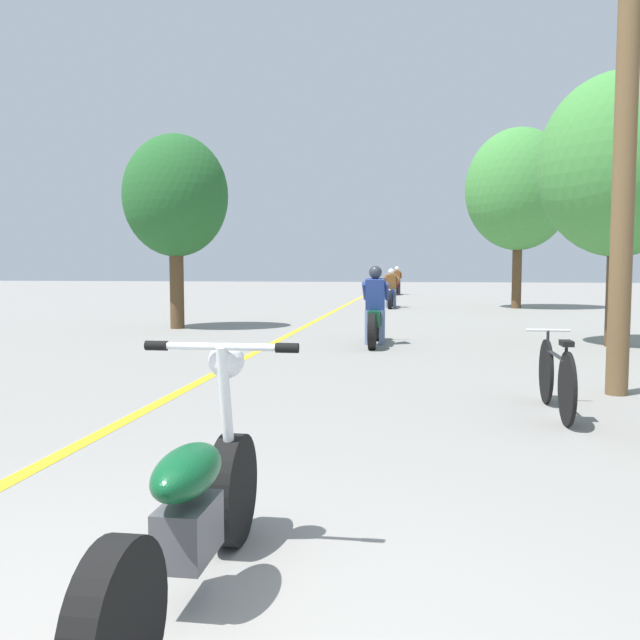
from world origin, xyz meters
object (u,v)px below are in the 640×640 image
at_px(motorcycle_rider_lead, 375,315).
at_px(bicycle_parked, 556,377).
at_px(motorcycle_foreground, 191,512).
at_px(motorcycle_rider_far, 397,284).
at_px(motorcycle_rider_mid, 391,293).
at_px(roadside_tree_right_near, 620,166).
at_px(utility_pole, 627,101).
at_px(roadside_tree_right_far, 519,190).
at_px(roadside_tree_left, 175,197).

xyz_separation_m(motorcycle_rider_lead, bicycle_parked, (2.12, -5.56, -0.18)).
relative_size(motorcycle_foreground, motorcycle_rider_far, 0.90).
height_order(motorcycle_rider_mid, bicycle_parked, motorcycle_rider_mid).
bearing_deg(motorcycle_rider_mid, roadside_tree_right_near, -67.73).
distance_m(utility_pole, roadside_tree_right_far, 15.98).
relative_size(roadside_tree_right_near, motorcycle_rider_mid, 2.24).
relative_size(roadside_tree_right_near, motorcycle_rider_far, 2.25).
relative_size(roadside_tree_right_far, roadside_tree_left, 1.37).
height_order(utility_pole, roadside_tree_left, utility_pole).
distance_m(roadside_tree_right_far, bicycle_parked, 17.54).
distance_m(motorcycle_foreground, motorcycle_rider_lead, 9.65).
bearing_deg(roadside_tree_right_near, motorcycle_rider_far, 101.95).
distance_m(roadside_tree_right_far, roadside_tree_left, 12.55).
bearing_deg(roadside_tree_right_far, bicycle_parked, -96.51).
xyz_separation_m(roadside_tree_left, motorcycle_foreground, (4.59, -12.24, -2.61)).
distance_m(utility_pole, motorcycle_rider_far, 26.93).
bearing_deg(roadside_tree_right_far, roadside_tree_left, -134.70).
relative_size(roadside_tree_left, motorcycle_rider_mid, 2.05).
distance_m(roadside_tree_right_near, motorcycle_rider_mid, 12.02).
distance_m(motorcycle_rider_lead, bicycle_parked, 5.96).
bearing_deg(motorcycle_foreground, roadside_tree_right_near, 66.33).
distance_m(motorcycle_rider_lead, motorcycle_rider_far, 22.15).
relative_size(utility_pole, motorcycle_foreground, 3.25).
bearing_deg(roadside_tree_right_far, motorcycle_rider_far, 112.51).
distance_m(roadside_tree_left, motorcycle_rider_far, 20.19).
height_order(motorcycle_rider_lead, bicycle_parked, motorcycle_rider_lead).
bearing_deg(motorcycle_rider_lead, roadside_tree_right_far, 70.50).
bearing_deg(roadside_tree_right_near, motorcycle_rider_lead, -174.92).
bearing_deg(bicycle_parked, motorcycle_rider_lead, 110.86).
bearing_deg(roadside_tree_right_near, roadside_tree_right_far, 90.97).
xyz_separation_m(utility_pole, roadside_tree_right_far, (1.07, 15.92, 0.80)).
bearing_deg(motorcycle_rider_lead, motorcycle_rider_far, 90.91).
xyz_separation_m(roadside_tree_right_near, motorcycle_foreground, (-4.40, -10.03, -2.79)).
distance_m(motorcycle_rider_lead, motorcycle_rider_mid, 11.22).
relative_size(roadside_tree_right_far, motorcycle_foreground, 3.16).
height_order(roadside_tree_right_far, motorcycle_rider_far, roadside_tree_right_far).
bearing_deg(roadside_tree_left, roadside_tree_right_far, 45.30).
xyz_separation_m(utility_pole, motorcycle_foreground, (-3.14, -5.21, -2.82)).
distance_m(roadside_tree_left, motorcycle_rider_mid, 10.06).
height_order(roadside_tree_right_near, motorcycle_rider_lead, roadside_tree_right_near).
distance_m(motorcycle_foreground, bicycle_parked, 4.67).
distance_m(roadside_tree_left, motorcycle_foreground, 13.33).
height_order(roadside_tree_right_near, motorcycle_foreground, roadside_tree_right_near).
xyz_separation_m(motorcycle_foreground, motorcycle_rider_lead, (0.14, 9.65, 0.15)).
bearing_deg(roadside_tree_left, roadside_tree_right_near, -13.85).
bearing_deg(motorcycle_rider_lead, bicycle_parked, -69.14).
bearing_deg(bicycle_parked, roadside_tree_left, 130.03).
distance_m(utility_pole, roadside_tree_right_near, 4.98).
xyz_separation_m(motorcycle_rider_lead, motorcycle_rider_mid, (-0.19, 11.22, -0.03)).
bearing_deg(motorcycle_rider_mid, roadside_tree_right_far, 3.54).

